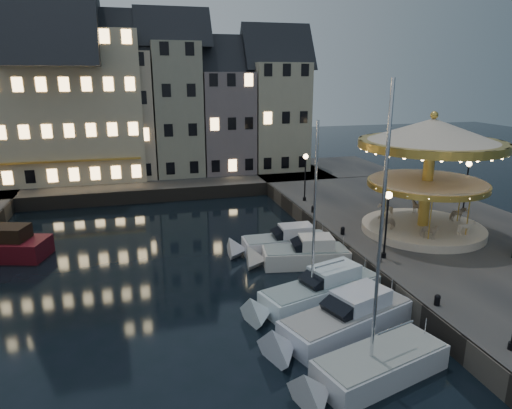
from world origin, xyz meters
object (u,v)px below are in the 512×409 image
object	(u,v)px
streetlamp_b	(387,215)
motorboat_b	(341,322)
streetlamp_d	(467,179)
bollard_b	(379,257)
motorboat_e	(280,244)
motorboat_a	(370,369)
bollard_c	(343,230)
bollard_d	(313,209)
bollard_a	(437,299)
motorboat_d	(299,256)
carousel	(430,154)
streetlamp_c	(305,170)
motorboat_c	(316,292)

from	to	relation	value
streetlamp_b	motorboat_b	distance (m)	8.11
streetlamp_d	bollard_b	world-z (taller)	streetlamp_d
streetlamp_d	motorboat_e	bearing A→B (deg)	-174.57
motorboat_a	streetlamp_b	bearing A→B (deg)	57.25
streetlamp_d	bollard_c	distance (m)	12.40
bollard_d	motorboat_a	bearing A→B (deg)	-105.00
bollard_a	motorboat_d	bearing A→B (deg)	112.22
bollard_a	bollard_c	world-z (taller)	same
motorboat_a	motorboat_d	world-z (taller)	motorboat_a
streetlamp_d	motorboat_e	xyz separation A→B (m)	(-16.15, -1.54, -3.38)
bollard_c	motorboat_d	world-z (taller)	motorboat_d
bollard_d	motorboat_a	xyz separation A→B (m)	(-5.02, -18.74, -1.07)
motorboat_b	motorboat_d	size ratio (longest dim) A/B	1.20
bollard_d	carousel	size ratio (longest dim) A/B	0.06
motorboat_a	carousel	xyz separation A→B (m)	(10.72, 12.25, 6.33)
motorboat_b	carousel	distance (m)	14.86
streetlamp_d	motorboat_a	size ratio (longest dim) A/B	0.37
motorboat_a	carousel	distance (m)	17.46
bollard_a	streetlamp_d	bearing A→B (deg)	47.53
motorboat_b	bollard_d	bearing A→B (deg)	73.04
streetlamp_d	bollard_a	world-z (taller)	streetlamp_d
bollard_c	motorboat_e	bearing A→B (deg)	167.24
bollard_c	carousel	bearing A→B (deg)	-9.94
bollard_c	motorboat_d	xyz separation A→B (m)	(-3.72, -1.40, -0.97)
streetlamp_d	streetlamp_c	bearing A→B (deg)	150.09
streetlamp_d	motorboat_c	xyz separation A→B (m)	(-16.57, -9.09, -3.34)
bollard_d	motorboat_d	bearing A→B (deg)	-118.31
streetlamp_b	bollard_c	size ratio (longest dim) A/B	7.32
motorboat_d	bollard_c	bearing A→B (deg)	20.65
motorboat_d	carousel	distance (m)	11.29
carousel	bollard_b	bearing A→B (deg)	-144.89
bollard_d	motorboat_b	world-z (taller)	motorboat_b
streetlamp_b	carousel	bearing A→B (deg)	34.52
bollard_a	motorboat_d	distance (m)	9.88
bollard_d	motorboat_b	xyz separation A→B (m)	(-4.63, -15.19, -0.96)
streetlamp_b	streetlamp_d	world-z (taller)	same
bollard_a	carousel	world-z (taller)	carousel
streetlamp_c	motorboat_b	distance (m)	19.70
bollard_c	bollard_d	size ratio (longest dim) A/B	1.00
motorboat_c	bollard_d	bearing A→B (deg)	68.87
streetlamp_d	bollard_d	size ratio (longest dim) A/B	7.32
motorboat_b	motorboat_d	distance (m)	8.34
streetlamp_c	motorboat_d	size ratio (longest dim) A/B	0.62
motorboat_b	bollard_a	bearing A→B (deg)	-9.90
streetlamp_c	bollard_b	world-z (taller)	streetlamp_c
streetlamp_d	carousel	xyz separation A→B (m)	(-6.21, -3.50, 2.85)
bollard_c	streetlamp_b	bearing A→B (deg)	-82.41
bollard_d	carousel	distance (m)	10.11
motorboat_a	motorboat_e	world-z (taller)	motorboat_a
bollard_a	streetlamp_b	bearing A→B (deg)	84.29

